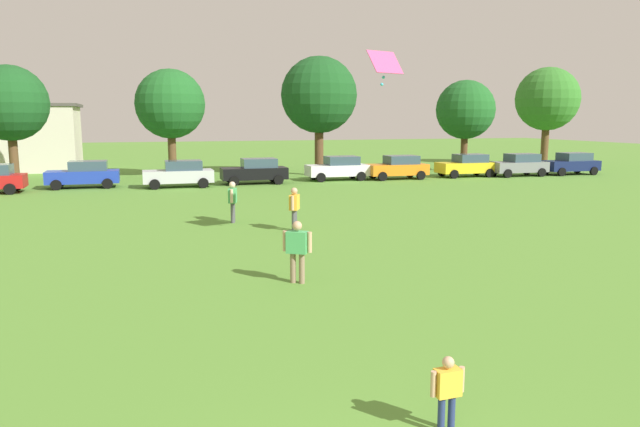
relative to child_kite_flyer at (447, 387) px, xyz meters
The scene contains 19 objects.
ground_plane 27.56m from the child_kite_flyer, 93.57° to the left, with size 160.00×160.00×0.00m, color #568C33.
child_kite_flyer is the anchor object (origin of this frame).
adult_bystander 7.88m from the child_kite_flyer, 90.58° to the left, with size 0.69×0.54×1.66m.
bystander_near_trees 17.57m from the child_kite_flyer, 91.11° to the left, with size 0.45×0.79×1.72m.
bystander_midfield 15.13m from the child_kite_flyer, 83.70° to the left, with size 0.52×0.73×1.68m.
kite 12.76m from the child_kite_flyer, 71.76° to the left, with size 1.26×0.88×1.10m.
parked_car_blue_1 33.52m from the child_kite_flyer, 102.68° to the left, with size 4.30×2.02×1.68m.
parked_car_silver_2 31.39m from the child_kite_flyer, 93.01° to the left, with size 4.30×2.02×1.68m.
parked_car_black_3 32.10m from the child_kite_flyer, 84.12° to the left, with size 4.30×2.02×1.68m.
parked_car_white_4 33.86m from the child_kite_flyer, 74.05° to the left, with size 4.30×2.02×1.68m.
parked_car_orange_5 34.79m from the child_kite_flyer, 66.97° to the left, with size 4.30×2.02×1.68m.
parked_car_yellow_6 37.41m from the child_kite_flyer, 59.10° to the left, with size 4.30×2.02×1.68m.
parked_car_gray_7 39.11m from the child_kite_flyer, 53.56° to the left, with size 4.30×2.02×1.68m.
parked_car_navy_8 41.99m from the child_kite_flyer, 48.40° to the left, with size 4.30×2.02×1.68m.
tree_left 39.46m from the child_kite_flyer, 108.01° to the left, with size 5.01×5.01×7.81m.
tree_center_left 38.72m from the child_kite_flyer, 92.55° to the left, with size 5.05×5.05×7.87m.
tree_center_right 37.87m from the child_kite_flyer, 76.06° to the left, with size 5.70×5.70×8.89m.
tree_right 42.10m from the child_kite_flyer, 59.51° to the left, with size 4.72×4.72×7.35m.
tree_far_right 51.16m from the child_kite_flyer, 51.38° to the left, with size 5.71×5.71×8.90m.
Camera 1 is at (-2.15, -4.30, 4.30)m, focal length 33.25 mm.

